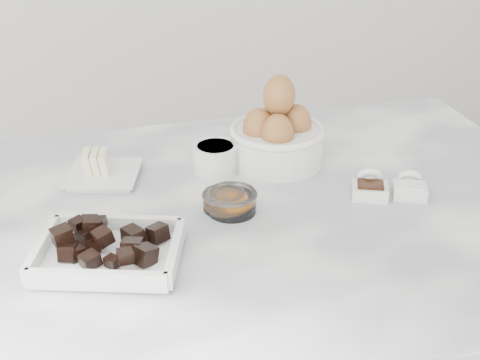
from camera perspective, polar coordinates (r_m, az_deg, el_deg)
name	(u,v)px	position (r m, az deg, el deg)	size (l,w,h in m)	color
marble_slab	(233,221)	(1.13, -0.60, -3.51)	(1.20, 0.80, 0.04)	white
chocolate_dish	(108,249)	(0.99, -11.19, -5.77)	(0.25, 0.21, 0.06)	white
butter_plate	(103,170)	(1.24, -11.64, 0.83)	(0.15, 0.15, 0.05)	white
sugar_ramekin	(215,157)	(1.24, -2.11, 2.01)	(0.08, 0.08, 0.05)	white
egg_bowl	(277,135)	(1.26, 3.18, 3.85)	(0.18, 0.18, 0.17)	white
honey_bowl	(223,200)	(1.11, -1.43, -1.76)	(0.07, 0.07, 0.03)	white
zest_bowl	(232,201)	(1.10, -0.70, -1.79)	(0.09, 0.09, 0.04)	white
vanilla_spoon	(370,187)	(1.18, 11.02, -0.58)	(0.08, 0.09, 0.05)	white
salt_spoon	(410,187)	(1.19, 14.29, -0.61)	(0.07, 0.08, 0.04)	white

